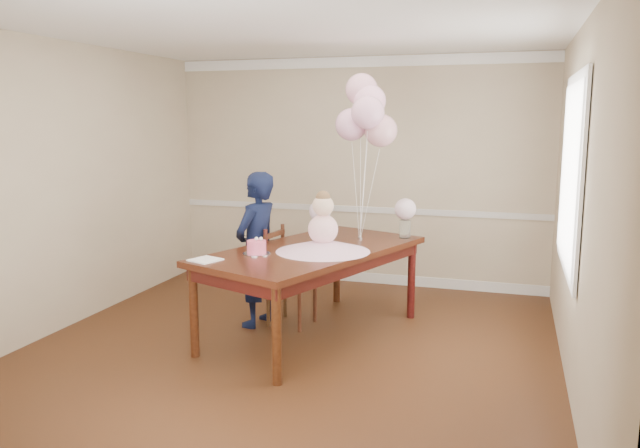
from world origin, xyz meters
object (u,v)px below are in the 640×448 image
(dining_table_top, at_px, (312,251))
(dining_chair_seat, at_px, (292,282))
(birthday_cake, at_px, (257,247))
(woman, at_px, (257,249))

(dining_table_top, bearing_deg, dining_chair_seat, 160.23)
(birthday_cake, height_order, woman, woman)
(birthday_cake, relative_size, woman, 0.11)
(dining_chair_seat, xyz_separation_m, woman, (-0.31, -0.10, 0.33))
(birthday_cake, distance_m, woman, 0.59)
(dining_chair_seat, height_order, woman, woman)
(birthday_cake, bearing_deg, woman, 112.88)
(dining_table_top, relative_size, woman, 1.48)
(woman, bearing_deg, dining_table_top, 90.01)
(dining_chair_seat, relative_size, woman, 0.28)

